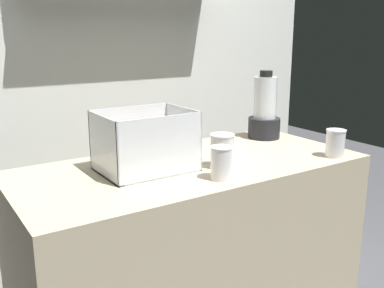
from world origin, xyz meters
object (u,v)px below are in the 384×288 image
(blender_pitcher, at_px, (265,112))
(juice_cup_orange_middle, at_px, (335,145))
(juice_cup_orange_far_left, at_px, (221,165))
(juice_cup_carrot_left, at_px, (222,153))
(carrot_display_bin, at_px, (143,153))

(blender_pitcher, xyz_separation_m, juice_cup_orange_middle, (0.01, -0.42, -0.08))
(juice_cup_orange_far_left, distance_m, juice_cup_orange_middle, 0.58)
(juice_cup_carrot_left, bearing_deg, juice_cup_orange_middle, -15.96)
(carrot_display_bin, height_order, blender_pitcher, blender_pitcher)
(juice_cup_orange_far_left, bearing_deg, carrot_display_bin, 127.13)
(blender_pitcher, bearing_deg, carrot_display_bin, -168.63)
(carrot_display_bin, distance_m, juice_cup_carrot_left, 0.30)
(carrot_display_bin, distance_m, blender_pitcher, 0.76)
(blender_pitcher, relative_size, juice_cup_orange_middle, 2.83)
(carrot_display_bin, bearing_deg, juice_cup_orange_middle, -19.73)
(juice_cup_orange_middle, bearing_deg, juice_cup_orange_far_left, 177.11)
(juice_cup_carrot_left, bearing_deg, juice_cup_orange_far_left, -128.28)
(juice_cup_orange_far_left, bearing_deg, juice_cup_orange_middle, -2.89)
(juice_cup_orange_far_left, height_order, juice_cup_carrot_left, juice_cup_carrot_left)
(carrot_display_bin, xyz_separation_m, juice_cup_orange_middle, (0.76, -0.27, -0.02))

